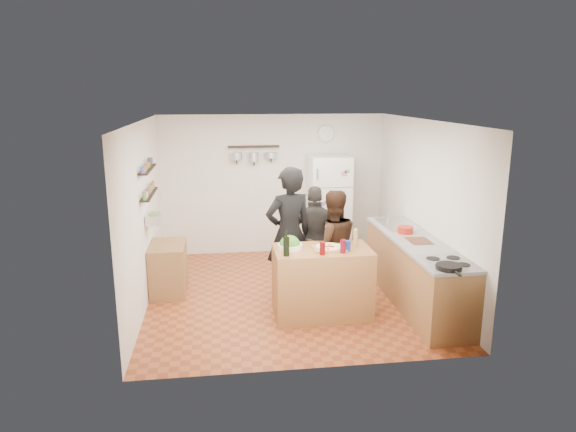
{
  "coord_description": "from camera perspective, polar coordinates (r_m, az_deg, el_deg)",
  "views": [
    {
      "loc": [
        -0.95,
        -6.97,
        2.89
      ],
      "look_at": [
        0.0,
        0.1,
        1.15
      ],
      "focal_mm": 32.0,
      "sensor_mm": 36.0,
      "label": 1
    }
  ],
  "objects": [
    {
      "name": "person_left",
      "position": [
        7.16,
        0.1,
        -2.02
      ],
      "size": [
        0.8,
        0.64,
        1.9
      ],
      "primitive_type": "imported",
      "rotation": [
        0.0,
        0.0,
        3.44
      ],
      "color": "black",
      "rests_on": "floor"
    },
    {
      "name": "fridge",
      "position": [
        9.15,
        4.54,
        1.09
      ],
      "size": [
        0.7,
        0.68,
        1.8
      ],
      "primitive_type": "cube",
      "color": "white",
      "rests_on": "floor"
    },
    {
      "name": "pizza_board",
      "position": [
        6.64,
        4.56,
        -3.59
      ],
      "size": [
        0.42,
        0.34,
        0.02
      ],
      "primitive_type": "cube",
      "color": "olive",
      "rests_on": "prep_island"
    },
    {
      "name": "room_shell",
      "position": [
        7.6,
        -0.29,
        1.24
      ],
      "size": [
        4.2,
        4.2,
        4.2
      ],
      "color": "brown",
      "rests_on": "ground"
    },
    {
      "name": "wine_glass_far",
      "position": [
        6.49,
        6.12,
        -3.37
      ],
      "size": [
        0.07,
        0.07,
        0.17
      ],
      "primitive_type": "cylinder",
      "color": "#5E0817",
      "rests_on": "prep_island"
    },
    {
      "name": "pot_rack",
      "position": [
        9.04,
        -3.83,
        7.7
      ],
      "size": [
        0.9,
        0.04,
        0.04
      ],
      "primitive_type": "cube",
      "color": "black",
      "rests_on": "back_wall"
    },
    {
      "name": "produce_basket",
      "position": [
        7.44,
        -14.76,
        -0.28
      ],
      "size": [
        0.18,
        0.35,
        0.14
      ],
      "primitive_type": "cube",
      "color": "silver",
      "rests_on": "left_wall"
    },
    {
      "name": "skillet",
      "position": [
        6.13,
        17.44,
        -5.42
      ],
      "size": [
        0.29,
        0.29,
        0.06
      ],
      "primitive_type": "cylinder",
      "color": "black",
      "rests_on": "stove_top"
    },
    {
      "name": "sink",
      "position": [
        7.99,
        11.98,
        -0.92
      ],
      "size": [
        0.5,
        0.8,
        0.03
      ],
      "primitive_type": "cube",
      "color": "silver",
      "rests_on": "counter_run"
    },
    {
      "name": "spice_shelf_lower",
      "position": [
        7.37,
        -15.16,
        2.36
      ],
      "size": [
        0.12,
        1.0,
        0.02
      ],
      "primitive_type": "cube",
      "color": "black",
      "rests_on": "left_wall"
    },
    {
      "name": "wine_glass_near",
      "position": [
        6.39,
        3.85,
        -3.6
      ],
      "size": [
        0.07,
        0.07,
        0.16
      ],
      "primitive_type": "cylinder",
      "color": "#500608",
      "rests_on": "prep_island"
    },
    {
      "name": "person_center",
      "position": [
        7.16,
        4.91,
        -3.37
      ],
      "size": [
        0.82,
        0.66,
        1.59
      ],
      "primitive_type": "imported",
      "rotation": [
        0.0,
        0.0,
        3.22
      ],
      "color": "black",
      "rests_on": "floor"
    },
    {
      "name": "wall_clock",
      "position": [
        9.28,
        4.25,
        9.09
      ],
      "size": [
        0.3,
        0.03,
        0.3
      ],
      "primitive_type": "cylinder",
      "rotation": [
        1.57,
        0.0,
        0.0
      ],
      "color": "silver",
      "rests_on": "back_wall"
    },
    {
      "name": "pizza",
      "position": [
        6.64,
        4.57,
        -3.43
      ],
      "size": [
        0.34,
        0.34,
        0.02
      ],
      "primitive_type": "cylinder",
      "color": "beige",
      "rests_on": "pizza_board"
    },
    {
      "name": "red_bowl",
      "position": [
        7.5,
        12.91,
        -1.51
      ],
      "size": [
        0.22,
        0.22,
        0.09
      ],
      "primitive_type": "cylinder",
      "color": "#B02214",
      "rests_on": "counter_run"
    },
    {
      "name": "prep_island",
      "position": [
        6.8,
        3.79,
        -7.31
      ],
      "size": [
        1.25,
        0.72,
        0.91
      ],
      "primitive_type": "cube",
      "color": "#916135",
      "rests_on": "floor"
    },
    {
      "name": "cutting_board",
      "position": [
        7.17,
        14.37,
        -2.76
      ],
      "size": [
        0.3,
        0.4,
        0.02
      ],
      "primitive_type": "cube",
      "color": "brown",
      "rests_on": "counter_run"
    },
    {
      "name": "person_back",
      "position": [
        7.63,
        3.05,
        -2.42
      ],
      "size": [
        0.95,
        0.5,
        1.55
      ],
      "primitive_type": "imported",
      "rotation": [
        0.0,
        0.0,
        3.0
      ],
      "color": "#292624",
      "rests_on": "floor"
    },
    {
      "name": "salad_bowl",
      "position": [
        6.62,
        0.2,
        -3.41
      ],
      "size": [
        0.32,
        0.32,
        0.06
      ],
      "primitive_type": "cylinder",
      "color": "white",
      "rests_on": "prep_island"
    },
    {
      "name": "pepper_mill",
      "position": [
        6.77,
        7.52,
        -2.57
      ],
      "size": [
        0.06,
        0.06,
        0.19
      ],
      "primitive_type": "cylinder",
      "color": "#A78146",
      "rests_on": "prep_island"
    },
    {
      "name": "side_table",
      "position": [
        7.76,
        -13.13,
        -5.67
      ],
      "size": [
        0.5,
        0.8,
        0.73
      ],
      "primitive_type": "cube",
      "color": "olive",
      "rests_on": "floor"
    },
    {
      "name": "wine_bottle",
      "position": [
        6.33,
        -0.19,
        -3.41
      ],
      "size": [
        0.08,
        0.08,
        0.23
      ],
      "primitive_type": "cylinder",
      "color": "black",
      "rests_on": "prep_island"
    },
    {
      "name": "counter_run",
      "position": [
        7.36,
        14.0,
        -6.08
      ],
      "size": [
        0.63,
        2.63,
        0.9
      ],
      "primitive_type": "cube",
      "color": "#9E7042",
      "rests_on": "floor"
    },
    {
      "name": "spice_shelf_upper",
      "position": [
        7.32,
        -15.33,
        5.04
      ],
      "size": [
        0.12,
        1.0,
        0.02
      ],
      "primitive_type": "cube",
      "color": "black",
      "rests_on": "left_wall"
    },
    {
      "name": "stove_top",
      "position": [
        6.39,
        17.32,
        -4.98
      ],
      "size": [
        0.6,
        0.62,
        0.02
      ],
      "primitive_type": "cube",
      "color": "white",
      "rests_on": "counter_run"
    },
    {
      "name": "salt_canister",
      "position": [
        6.58,
        6.63,
        -3.3
      ],
      "size": [
        0.08,
        0.08,
        0.13
      ],
      "primitive_type": "cylinder",
      "color": "navy",
      "rests_on": "prep_island"
    }
  ]
}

